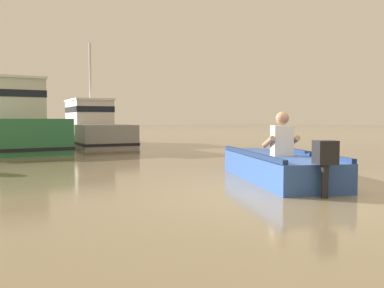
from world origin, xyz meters
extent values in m
plane|color=#7A6B4C|center=(0.00, 0.00, 0.00)|extent=(120.00, 120.00, 0.00)
cube|color=#2D519E|center=(0.88, 1.05, 0.22)|extent=(2.29, 3.28, 0.44)
cube|color=#2D519E|center=(1.60, 2.62, 0.22)|extent=(0.72, 0.62, 0.42)
cube|color=navy|center=(0.42, 1.26, 0.47)|extent=(1.34, 2.80, 0.08)
cube|color=navy|center=(1.34, 0.84, 0.47)|extent=(1.34, 2.80, 0.08)
cube|color=#3C62B2|center=(0.84, 0.96, 0.40)|extent=(1.04, 0.68, 0.06)
cylinder|color=black|center=(0.19, -0.45, 0.27)|extent=(0.13, 0.13, 0.54)
cube|color=black|center=(0.19, -0.45, 0.62)|extent=(0.35, 0.33, 0.32)
cube|color=beige|center=(0.82, 0.91, 0.70)|extent=(0.40, 0.34, 0.52)
sphere|color=#9E7051|center=(0.82, 0.91, 1.08)|extent=(0.22, 0.22, 0.22)
cylinder|color=#9E7051|center=(0.64, 1.05, 0.68)|extent=(0.26, 0.42, 0.23)
cylinder|color=#9E7051|center=(1.04, 0.87, 0.68)|extent=(0.26, 0.42, 0.23)
cube|color=#287042|center=(-1.15, 11.46, 0.54)|extent=(2.39, 6.55, 1.07)
cube|color=black|center=(-1.15, 11.46, 0.19)|extent=(2.43, 6.59, 0.10)
cube|color=silver|center=(-1.12, 12.04, 1.75)|extent=(1.74, 2.79, 1.36)
cube|color=black|center=(-1.12, 12.04, 1.93)|extent=(1.78, 2.82, 0.24)
cube|color=white|center=(-1.12, 12.04, 2.48)|extent=(1.83, 2.93, 0.08)
cube|color=gray|center=(2.11, 12.92, 0.43)|extent=(2.97, 6.96, 0.85)
cube|color=black|center=(2.11, 12.92, 0.15)|extent=(3.01, 7.01, 0.10)
cube|color=silver|center=(2.21, 13.52, 1.34)|extent=(1.94, 3.03, 0.99)
cube|color=black|center=(2.21, 13.52, 1.47)|extent=(1.98, 3.07, 0.24)
cube|color=white|center=(2.21, 13.52, 1.88)|extent=(2.04, 3.18, 0.08)
cylinder|color=silver|center=(2.14, 13.09, 2.56)|extent=(0.10, 0.10, 3.43)
camera|label=1|loc=(-4.45, -4.00, 1.07)|focal=38.90mm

